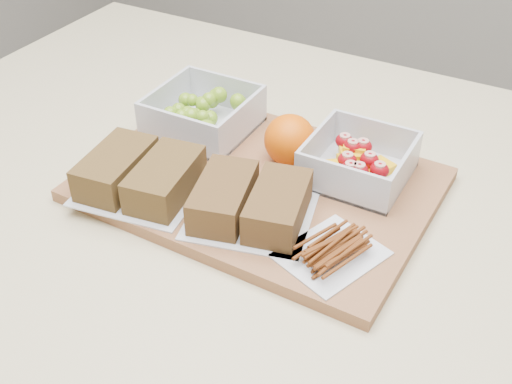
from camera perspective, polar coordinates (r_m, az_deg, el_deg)
cutting_board at (r=0.81m, az=0.30°, el=0.68°), size 0.43×0.31×0.02m
grape_container at (r=0.90m, az=-4.65°, el=6.92°), size 0.13×0.13×0.06m
fruit_container at (r=0.81m, az=9.04°, el=2.55°), size 0.12×0.12×0.05m
orange at (r=0.82m, az=3.02°, el=4.66°), size 0.07×0.07×0.07m
sandwich_bag_left at (r=0.79m, az=-10.22°, el=1.54°), size 0.16×0.15×0.04m
sandwich_bag_center at (r=0.73m, az=-0.49°, el=-0.92°), size 0.17×0.15×0.04m
pretzel_bag at (r=0.69m, az=6.74°, el=-4.89°), size 0.12×0.13×0.02m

